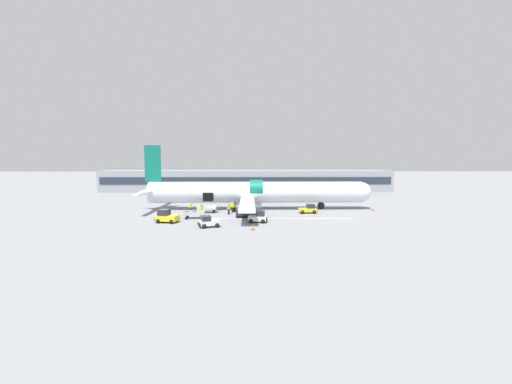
{
  "coord_description": "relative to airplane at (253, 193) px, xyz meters",
  "views": [
    {
      "loc": [
        0.69,
        -47.9,
        7.76
      ],
      "look_at": [
        1.76,
        2.01,
        3.17
      ],
      "focal_mm": 22.0,
      "sensor_mm": 36.0,
      "label": 1
    }
  ],
  "objects": [
    {
      "name": "baggage_tug_lead",
      "position": [
        -11.55,
        -11.68,
        -2.06
      ],
      "size": [
        3.14,
        2.51,
        1.71
      ],
      "color": "yellow",
      "rests_on": "ground_plane"
    },
    {
      "name": "ground_crew_loader_b",
      "position": [
        -3.8,
        -5.4,
        -1.92
      ],
      "size": [
        0.54,
        0.51,
        1.65
      ],
      "color": "black",
      "rests_on": "ground_plane"
    },
    {
      "name": "baggage_tug_rear",
      "position": [
        8.52,
        -4.5,
        -2.18
      ],
      "size": [
        2.87,
        1.8,
        1.43
      ],
      "color": "yellow",
      "rests_on": "ground_plane"
    },
    {
      "name": "baggage_cart_loading",
      "position": [
        -7.29,
        -3.55,
        -2.25
      ],
      "size": [
        3.89,
        1.9,
        1.06
      ],
      "color": "silver",
      "rests_on": "ground_plane"
    },
    {
      "name": "airplane",
      "position": [
        0.0,
        0.0,
        0.0
      ],
      "size": [
        39.38,
        30.54,
        10.72
      ],
      "color": "silver",
      "rests_on": "ground_plane"
    },
    {
      "name": "suitcase_on_tarmac_upright",
      "position": [
        -9.76,
        -5.56,
        -2.5
      ],
      "size": [
        0.48,
        0.3,
        0.68
      ],
      "color": "#1E2347",
      "rests_on": "ground_plane"
    },
    {
      "name": "ground_plane",
      "position": [
        -1.36,
        -4.68,
        -2.79
      ],
      "size": [
        500.0,
        500.0,
        0.0
      ],
      "primitive_type": "plane",
      "color": "gray"
    },
    {
      "name": "ground_crew_supervisor",
      "position": [
        -10.08,
        -2.89,
        -1.96
      ],
      "size": [
        0.54,
        0.36,
        1.57
      ],
      "color": "#2D2D33",
      "rests_on": "ground_plane"
    },
    {
      "name": "baggage_tug_spare",
      "position": [
        0.5,
        -11.94,
        -2.14
      ],
      "size": [
        2.61,
        2.02,
        1.57
      ],
      "color": "silver",
      "rests_on": "ground_plane"
    },
    {
      "name": "safety_cone_engine_left",
      "position": [
        -0.26,
        -16.52,
        -2.5
      ],
      "size": [
        0.5,
        0.5,
        0.61
      ],
      "color": "black",
      "rests_on": "ground_plane"
    },
    {
      "name": "safety_cone_nose",
      "position": [
        19.73,
        -1.73,
        -2.5
      ],
      "size": [
        0.5,
        0.5,
        0.61
      ],
      "color": "black",
      "rests_on": "ground_plane"
    },
    {
      "name": "apron_marking_line",
      "position": [
        2.23,
        -9.02,
        -2.78
      ],
      "size": [
        23.46,
        0.74,
        0.01
      ],
      "color": "silver",
      "rests_on": "ground_plane"
    },
    {
      "name": "ground_crew_loader_a",
      "position": [
        -3.31,
        -3.5,
        -1.88
      ],
      "size": [
        0.59,
        0.4,
        1.72
      ],
      "color": "black",
      "rests_on": "ground_plane"
    },
    {
      "name": "ground_crew_driver",
      "position": [
        -7.83,
        -6.09,
        -1.88
      ],
      "size": [
        0.6,
        0.4,
        1.73
      ],
      "color": "#2D2D33",
      "rests_on": "ground_plane"
    },
    {
      "name": "baggage_cart_queued",
      "position": [
        -8.4,
        -8.71,
        -2.24
      ],
      "size": [
        3.85,
        1.94,
        1.07
      ],
      "color": "#B7BABF",
      "rests_on": "ground_plane"
    },
    {
      "name": "terminal_strip",
      "position": [
        -1.36,
        35.69,
        0.1
      ],
      "size": [
        78.66,
        11.11,
        5.78
      ],
      "color": "gray",
      "rests_on": "ground_plane"
    },
    {
      "name": "safety_cone_wingtip",
      "position": [
        0.55,
        -8.35,
        -2.52
      ],
      "size": [
        0.56,
        0.56,
        0.59
      ],
      "color": "black",
      "rests_on": "ground_plane"
    },
    {
      "name": "baggage_tug_mid",
      "position": [
        -5.7,
        -14.75,
        -2.17
      ],
      "size": [
        2.85,
        2.57,
        1.43
      ],
      "color": "silver",
      "rests_on": "ground_plane"
    }
  ]
}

